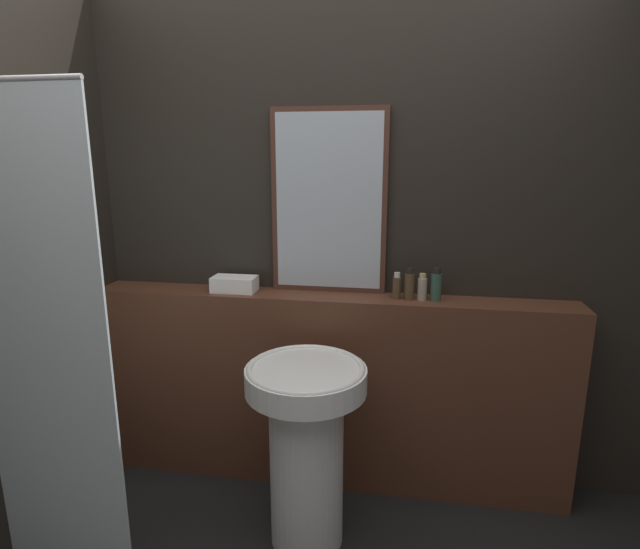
{
  "coord_description": "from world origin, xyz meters",
  "views": [
    {
      "loc": [
        0.35,
        -1.19,
        1.66
      ],
      "look_at": [
        -0.02,
        1.0,
        1.13
      ],
      "focal_mm": 28.0,
      "sensor_mm": 36.0,
      "label": 1
    }
  ],
  "objects": [
    {
      "name": "wall_back",
      "position": [
        0.0,
        1.25,
        1.25
      ],
      "size": [
        8.0,
        0.06,
        2.5
      ],
      "color": "black",
      "rests_on": "ground_plane"
    },
    {
      "name": "vanity_counter",
      "position": [
        0.0,
        1.11,
        0.5
      ],
      "size": [
        2.36,
        0.21,
        1.0
      ],
      "color": "#512D1E",
      "rests_on": "ground_plane"
    },
    {
      "name": "pedestal_sink",
      "position": [
        -0.02,
        0.66,
        0.48
      ],
      "size": [
        0.5,
        0.5,
        0.82
      ],
      "color": "white",
      "rests_on": "ground_plane"
    },
    {
      "name": "mirror",
      "position": [
        -0.01,
        1.2,
        1.44
      ],
      "size": [
        0.56,
        0.03,
        0.89
      ],
      "color": "#47281E",
      "rests_on": "vanity_counter"
    },
    {
      "name": "towel_stack",
      "position": [
        -0.47,
        1.11,
        1.03
      ],
      "size": [
        0.22,
        0.12,
        0.08
      ],
      "color": "white",
      "rests_on": "vanity_counter"
    },
    {
      "name": "shampoo_bottle",
      "position": [
        0.33,
        1.11,
        1.06
      ],
      "size": [
        0.04,
        0.04,
        0.13
      ],
      "color": "#4C3823",
      "rests_on": "vanity_counter"
    },
    {
      "name": "conditioner_bottle",
      "position": [
        0.39,
        1.11,
        1.07
      ],
      "size": [
        0.05,
        0.05,
        0.15
      ],
      "color": "#4C3823",
      "rests_on": "vanity_counter"
    },
    {
      "name": "lotion_bottle",
      "position": [
        0.45,
        1.11,
        1.06
      ],
      "size": [
        0.04,
        0.04,
        0.13
      ],
      "color": "gray",
      "rests_on": "vanity_counter"
    },
    {
      "name": "body_wash_bottle",
      "position": [
        0.51,
        1.11,
        1.07
      ],
      "size": [
        0.05,
        0.05,
        0.16
      ],
      "color": "#2D4C3D",
      "rests_on": "vanity_counter"
    },
    {
      "name": "shower_panel",
      "position": [
        -0.92,
        0.3,
        0.96
      ],
      "size": [
        0.53,
        0.02,
        1.91
      ],
      "color": "silver",
      "rests_on": "ground_plane"
    }
  ]
}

